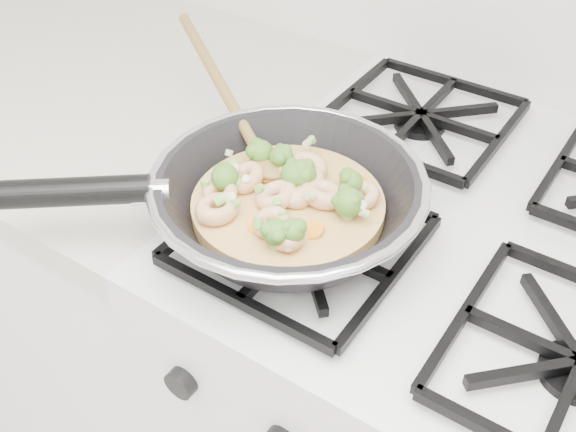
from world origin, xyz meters
The scene contains 2 objects.
counter_left centered at (-0.80, 1.70, 0.45)m, with size 1.00×0.60×0.90m.
skillet centered at (-0.18, 1.56, 0.96)m, with size 0.45×0.40×0.10m.
Camera 1 is at (0.15, 1.09, 1.42)m, focal length 42.81 mm.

